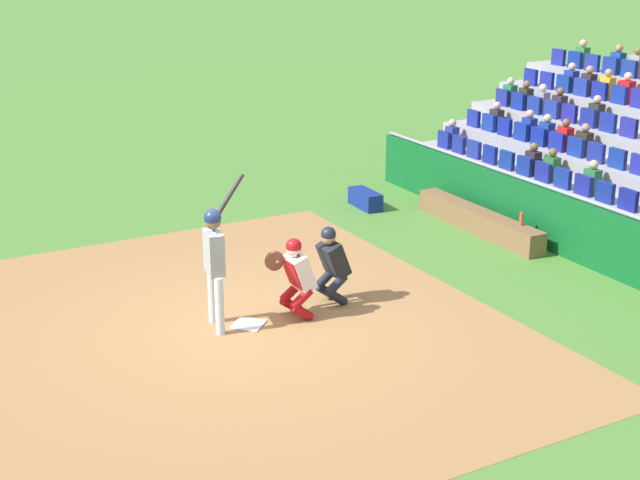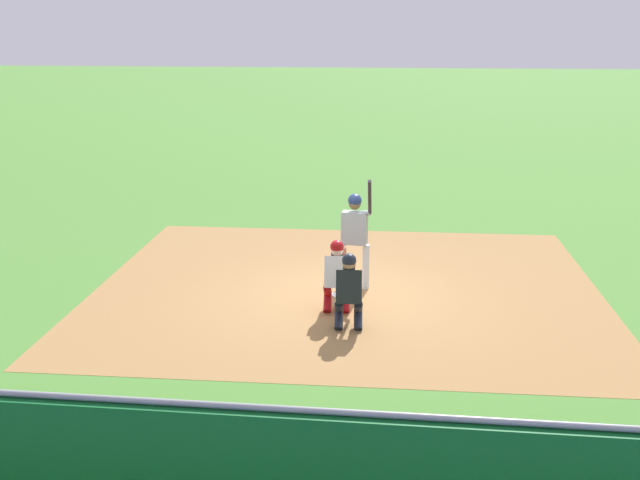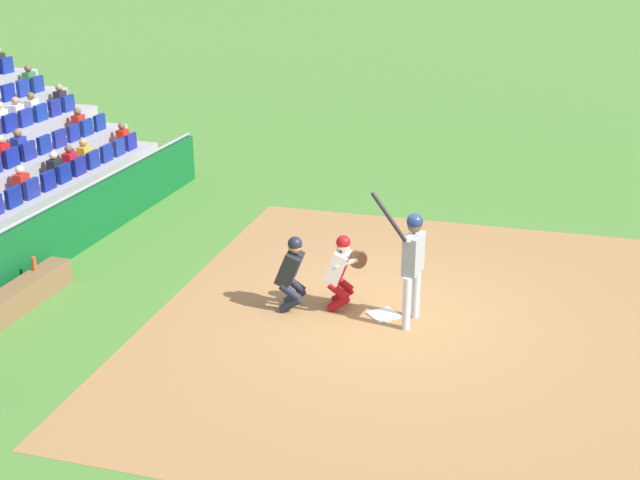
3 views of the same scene
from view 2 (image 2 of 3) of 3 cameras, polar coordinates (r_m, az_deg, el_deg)
The scene contains 9 objects.
ground_plane at distance 13.84m, azimuth 1.94°, elevation -4.32°, with size 160.00×160.00×0.00m, color #4A8232.
infield_dirt_patch at distance 14.31m, azimuth 2.10°, elevation -3.61°, with size 9.53×8.23×0.01m, color #9E7444.
home_plate_marker at distance 13.84m, azimuth 1.94°, elevation -4.26°, with size 0.44×0.44×0.02m, color white.
batter_at_plate at distance 13.90m, azimuth 2.71°, elevation 0.79°, with size 0.63×0.78×2.24m.
catcher_crouching at distance 12.90m, azimuth 1.34°, elevation -2.46°, with size 0.48×0.73×1.30m.
home_plate_umpire at distance 12.17m, azimuth 2.23°, elevation -3.71°, with size 0.49×0.49×1.30m.
dugout_wall at distance 7.89m, azimuth -1.99°, elevation -16.59°, with size 12.35×0.24×1.18m.
dugout_bench at distance 8.53m, azimuth 12.90°, elevation -17.01°, with size 3.53×0.40×0.44m, color brown.
water_bottle_on_bench at distance 8.21m, azimuth 4.84°, elevation -15.22°, with size 0.07×0.07×0.24m, color #D74728.
Camera 2 is at (1.02, -12.93, 4.82)m, focal length 41.65 mm.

